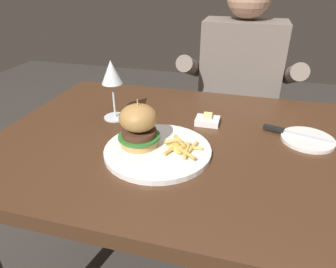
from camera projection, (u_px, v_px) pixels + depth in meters
dining_table at (193, 168)px, 0.91m from camera, size 1.15×0.78×0.74m
main_plate at (158, 151)px, 0.79m from camera, size 0.28×0.28×0.01m
burger_sandwich at (139, 125)px, 0.78m from camera, size 0.11×0.11×0.13m
fries_pile at (182, 147)px, 0.78m from camera, size 0.10×0.09×0.02m
wine_glass at (112, 76)px, 0.92m from camera, size 0.07×0.07×0.19m
bread_plate at (308, 139)px, 0.85m from camera, size 0.15×0.15×0.01m
table_knife at (290, 133)px, 0.87m from camera, size 0.19×0.07×0.01m
butter_dish at (207, 120)px, 0.94m from camera, size 0.07×0.06×0.04m
diner_person at (236, 109)px, 1.49m from camera, size 0.51×0.36×1.18m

